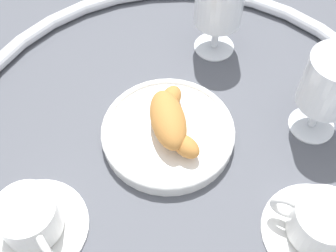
{
  "coord_description": "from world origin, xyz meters",
  "views": [
    {
      "loc": [
        0.34,
        -0.07,
        0.53
      ],
      "look_at": [
        -0.01,
        -0.02,
        0.03
      ],
      "focal_mm": 46.58,
      "sensor_mm": 36.0,
      "label": 1
    }
  ],
  "objects_px": {
    "croissant_large": "(170,120)",
    "juice_glass_right": "(219,3)",
    "pastry_plate": "(168,133)",
    "coffee_cup_near": "(31,221)",
    "juice_glass_left": "(331,86)",
    "coffee_cup_far": "(319,225)"
  },
  "relations": [
    {
      "from": "juice_glass_right",
      "to": "coffee_cup_far",
      "type": "bearing_deg",
      "value": 8.92
    },
    {
      "from": "pastry_plate",
      "to": "coffee_cup_near",
      "type": "bearing_deg",
      "value": -59.15
    },
    {
      "from": "croissant_large",
      "to": "coffee_cup_far",
      "type": "xyz_separation_m",
      "value": [
        0.17,
        0.16,
        -0.02
      ]
    },
    {
      "from": "coffee_cup_near",
      "to": "juice_glass_right",
      "type": "bearing_deg",
      "value": 133.96
    },
    {
      "from": "croissant_large",
      "to": "juice_glass_left",
      "type": "relative_size",
      "value": 0.98
    },
    {
      "from": "pastry_plate",
      "to": "juice_glass_right",
      "type": "distance_m",
      "value": 0.22
    },
    {
      "from": "croissant_large",
      "to": "coffee_cup_near",
      "type": "bearing_deg",
      "value": -59.54
    },
    {
      "from": "coffee_cup_near",
      "to": "juice_glass_left",
      "type": "bearing_deg",
      "value": 103.75
    },
    {
      "from": "croissant_large",
      "to": "coffee_cup_far",
      "type": "distance_m",
      "value": 0.23
    },
    {
      "from": "pastry_plate",
      "to": "juice_glass_right",
      "type": "height_order",
      "value": "juice_glass_right"
    },
    {
      "from": "coffee_cup_near",
      "to": "coffee_cup_far",
      "type": "xyz_separation_m",
      "value": [
        0.06,
        0.35,
        0.0
      ]
    },
    {
      "from": "juice_glass_right",
      "to": "juice_glass_left",
      "type": "bearing_deg",
      "value": 30.24
    },
    {
      "from": "pastry_plate",
      "to": "coffee_cup_near",
      "type": "xyz_separation_m",
      "value": [
        0.11,
        -0.19,
        0.01
      ]
    },
    {
      "from": "pastry_plate",
      "to": "juice_glass_left",
      "type": "bearing_deg",
      "value": 86.32
    },
    {
      "from": "juice_glass_right",
      "to": "coffee_cup_near",
      "type": "bearing_deg",
      "value": -46.04
    },
    {
      "from": "croissant_large",
      "to": "coffee_cup_far",
      "type": "bearing_deg",
      "value": 42.41
    },
    {
      "from": "pastry_plate",
      "to": "coffee_cup_near",
      "type": "distance_m",
      "value": 0.22
    },
    {
      "from": "coffee_cup_far",
      "to": "juice_glass_left",
      "type": "xyz_separation_m",
      "value": [
        -0.16,
        0.05,
        0.07
      ]
    },
    {
      "from": "croissant_large",
      "to": "juice_glass_left",
      "type": "bearing_deg",
      "value": 86.22
    },
    {
      "from": "coffee_cup_far",
      "to": "juice_glass_right",
      "type": "distance_m",
      "value": 0.35
    },
    {
      "from": "juice_glass_left",
      "to": "juice_glass_right",
      "type": "bearing_deg",
      "value": -149.76
    },
    {
      "from": "croissant_large",
      "to": "juice_glass_right",
      "type": "bearing_deg",
      "value": 148.95
    }
  ]
}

